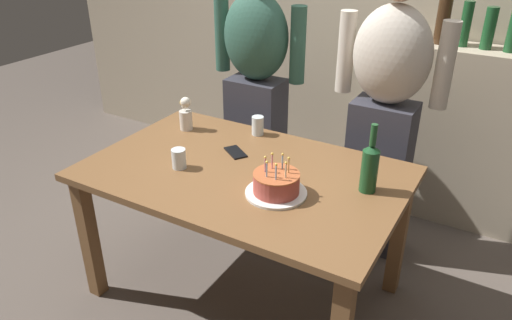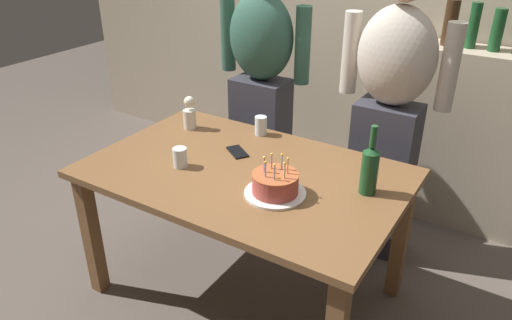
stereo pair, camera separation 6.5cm
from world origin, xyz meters
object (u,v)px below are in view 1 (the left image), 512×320
birthday_cake (276,185)px  person_woman_cardigan (385,111)px  flower_vase (186,114)px  water_glass_near (258,126)px  wine_bottle (370,166)px  cell_phone (236,152)px  person_man_bearded (256,86)px  water_glass_far (179,159)px

birthday_cake → person_woman_cardigan: size_ratio=0.16×
flower_vase → person_woman_cardigan: person_woman_cardigan is taller
birthday_cake → water_glass_near: (-0.39, 0.51, 0.00)m
water_glass_near → person_woman_cardigan: (0.59, 0.36, 0.08)m
person_woman_cardigan → wine_bottle: bearing=101.5°
water_glass_near → cell_phone: (0.02, -0.26, -0.05)m
wine_bottle → water_glass_near: bearing=158.8°
person_man_bearded → person_woman_cardigan: size_ratio=1.00×
flower_vase → person_man_bearded: size_ratio=0.11×
water_glass_far → flower_vase: 0.46m
cell_phone → water_glass_near: bearing=128.1°
flower_vase → person_woman_cardigan: (0.97, 0.50, 0.04)m
water_glass_far → wine_bottle: 0.89m
birthday_cake → person_man_bearded: 1.06m
wine_bottle → cell_phone: 0.71m
birthday_cake → wine_bottle: size_ratio=0.86×
water_glass_near → flower_vase: (-0.38, -0.14, 0.04)m
water_glass_far → cell_phone: water_glass_far is taller
cell_phone → wine_bottle: bearing=32.4°
birthday_cake → water_glass_near: 0.64m
flower_vase → person_man_bearded: person_man_bearded is taller
water_glass_far → flower_vase: size_ratio=0.51×
flower_vase → person_woman_cardigan: size_ratio=0.11×
water_glass_near → flower_vase: bearing=-160.1°
water_glass_near → birthday_cake: bearing=-52.8°
person_man_bearded → flower_vase: bearing=71.8°
water_glass_near → cell_phone: 0.26m
water_glass_far → wine_bottle: size_ratio=0.31×
water_glass_far → person_woman_cardigan: bearing=50.9°
birthday_cake → water_glass_near: birthday_cake is taller
cell_phone → flower_vase: 0.43m
cell_phone → person_woman_cardigan: person_woman_cardigan is taller
birthday_cake → water_glass_far: (-0.52, -0.02, 0.00)m
water_glass_near → wine_bottle: (0.72, -0.28, 0.07)m
water_glass_near → water_glass_far: size_ratio=1.08×
person_woman_cardigan → cell_phone: bearing=47.1°
birthday_cake → person_man_bearded: bearing=124.9°
wine_bottle → person_man_bearded: size_ratio=0.19×
wine_bottle → water_glass_far: bearing=-163.8°
birthday_cake → cell_phone: (-0.37, 0.25, -0.04)m
cell_phone → person_man_bearded: 0.67m
water_glass_far → person_woman_cardigan: size_ratio=0.06×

